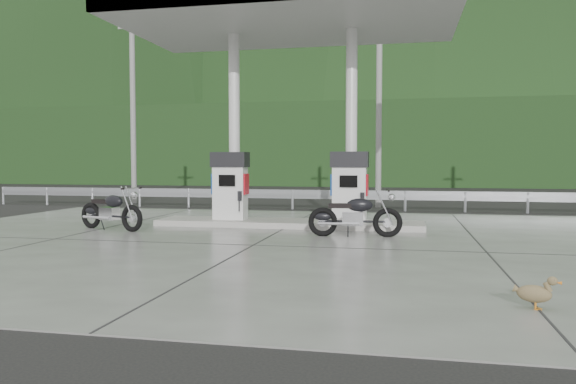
% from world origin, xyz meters
% --- Properties ---
extents(ground, '(160.00, 160.00, 0.00)m').
position_xyz_m(ground, '(0.00, 0.00, 0.00)').
color(ground, black).
rests_on(ground, ground).
extents(forecourt_apron, '(18.00, 14.00, 0.02)m').
position_xyz_m(forecourt_apron, '(0.00, 0.00, 0.01)').
color(forecourt_apron, slate).
rests_on(forecourt_apron, ground).
extents(pump_island, '(7.00, 1.40, 0.15)m').
position_xyz_m(pump_island, '(0.00, 2.50, 0.10)').
color(pump_island, '#9F9B94').
rests_on(pump_island, forecourt_apron).
extents(gas_pump_left, '(0.95, 0.55, 1.80)m').
position_xyz_m(gas_pump_left, '(-1.60, 2.50, 1.07)').
color(gas_pump_left, silver).
rests_on(gas_pump_left, pump_island).
extents(gas_pump_right, '(0.95, 0.55, 1.80)m').
position_xyz_m(gas_pump_right, '(1.60, 2.50, 1.07)').
color(gas_pump_right, silver).
rests_on(gas_pump_right, pump_island).
extents(canopy_column_left, '(0.30, 0.30, 5.00)m').
position_xyz_m(canopy_column_left, '(-1.60, 2.90, 2.67)').
color(canopy_column_left, silver).
rests_on(canopy_column_left, pump_island).
extents(canopy_column_right, '(0.30, 0.30, 5.00)m').
position_xyz_m(canopy_column_right, '(1.60, 2.90, 2.67)').
color(canopy_column_right, silver).
rests_on(canopy_column_right, pump_island).
extents(canopy_roof, '(8.50, 5.00, 0.40)m').
position_xyz_m(canopy_roof, '(0.00, 2.50, 5.37)').
color(canopy_roof, beige).
rests_on(canopy_roof, canopy_column_left).
extents(guardrail, '(26.00, 0.16, 1.42)m').
position_xyz_m(guardrail, '(0.00, 8.00, 0.71)').
color(guardrail, '#9DA1A5').
rests_on(guardrail, ground).
extents(road, '(60.00, 7.00, 0.01)m').
position_xyz_m(road, '(0.00, 11.50, 0.00)').
color(road, black).
rests_on(road, ground).
extents(utility_pole_a, '(0.22, 0.22, 8.00)m').
position_xyz_m(utility_pole_a, '(-8.00, 9.50, 4.00)').
color(utility_pole_a, gray).
rests_on(utility_pole_a, ground).
extents(utility_pole_b, '(0.22, 0.22, 8.00)m').
position_xyz_m(utility_pole_b, '(2.00, 9.50, 4.00)').
color(utility_pole_b, gray).
rests_on(utility_pole_b, ground).
extents(tree_band, '(80.00, 6.00, 6.00)m').
position_xyz_m(tree_band, '(0.00, 30.00, 3.00)').
color(tree_band, black).
rests_on(tree_band, ground).
extents(forested_hills, '(100.00, 40.00, 140.00)m').
position_xyz_m(forested_hills, '(0.00, 60.00, 0.00)').
color(forested_hills, black).
rests_on(forested_hills, ground).
extents(motorcycle_left, '(2.07, 1.24, 0.94)m').
position_xyz_m(motorcycle_left, '(-4.16, 0.80, 0.49)').
color(motorcycle_left, black).
rests_on(motorcycle_left, forecourt_apron).
extents(motorcycle_right, '(2.02, 0.80, 0.93)m').
position_xyz_m(motorcycle_right, '(1.90, 0.77, 0.49)').
color(motorcycle_right, black).
rests_on(motorcycle_right, forecourt_apron).
extents(duck, '(0.48, 0.26, 0.33)m').
position_xyz_m(duck, '(4.46, -5.10, 0.19)').
color(duck, brown).
rests_on(duck, forecourt_apron).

